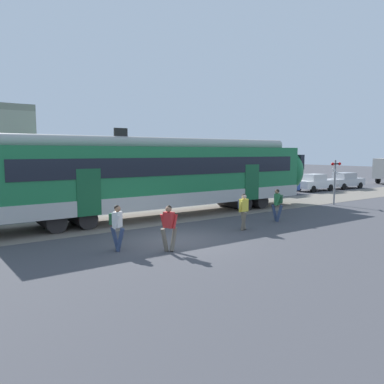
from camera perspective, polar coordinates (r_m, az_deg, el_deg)
name	(u,v)px	position (r m, az deg, el deg)	size (l,w,h in m)	color
ground_plane	(177,240)	(15.23, -2.37, -7.30)	(160.00, 160.00, 0.00)	#424247
pedestrian_white	(117,224)	(13.65, -11.40, -4.75)	(0.50, 0.70, 1.67)	navy
pedestrian_red	(169,225)	(13.34, -3.54, -5.01)	(0.71, 0.53, 1.67)	#6B6051
pedestrian_yellow	(243,208)	(17.13, 7.83, -2.48)	(0.57, 0.63, 1.67)	#6B6051
pedestrian_green	(278,202)	(19.53, 12.90, -1.52)	(0.50, 0.71, 1.67)	navy
parked_car_blue	(277,185)	(31.95, 12.82, 1.03)	(4.07, 1.89, 1.54)	#284799
parked_car_white	(315,182)	(35.76, 18.17, 1.40)	(4.01, 1.77, 1.54)	silver
parked_car_silver	(345,180)	(39.21, 22.28, 1.64)	(4.09, 1.94, 1.54)	#B7BABF
crossing_signal	(335,175)	(26.62, 20.98, 2.43)	(0.96, 0.22, 3.00)	gray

